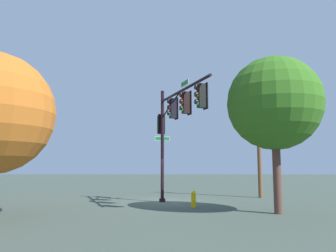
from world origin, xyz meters
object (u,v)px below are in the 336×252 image
at_px(utility_pole, 259,134).
at_px(fire_hydrant, 194,199).
at_px(tree_near, 274,103).
at_px(signal_pole_assembly, 174,118).

xyz_separation_m(utility_pole, fire_hydrant, (5.12, -4.81, -3.85)).
relative_size(fire_hydrant, tree_near, 0.12).
bearing_deg(utility_pole, signal_pole_assembly, -52.06).
bearing_deg(utility_pole, tree_near, -9.17).
distance_m(utility_pole, tree_near, 7.55).
xyz_separation_m(signal_pole_assembly, fire_hydrant, (0.61, 0.97, -4.33)).
bearing_deg(signal_pole_assembly, fire_hydrant, 57.99).
distance_m(fire_hydrant, tree_near, 6.25).
xyz_separation_m(utility_pole, tree_near, (7.43, -1.20, 0.70)).
bearing_deg(utility_pole, fire_hydrant, -43.21).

